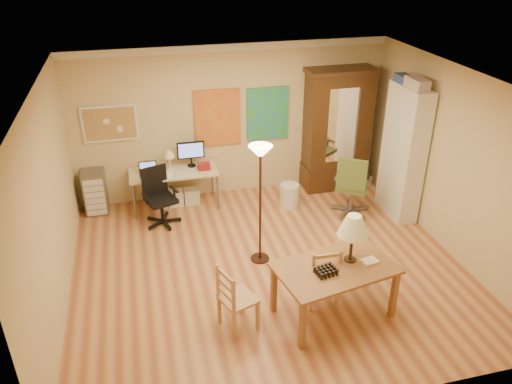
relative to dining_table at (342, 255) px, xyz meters
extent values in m
plane|color=#9B5737|center=(-0.61, 1.12, -0.85)|extent=(5.50, 5.50, 0.00)
cube|color=white|center=(-0.61, 3.58, 1.79)|extent=(5.50, 0.08, 0.12)
cube|color=tan|center=(-2.66, 3.59, 0.65)|extent=(0.90, 0.04, 0.62)
cube|color=gold|center=(-0.86, 3.59, 0.60)|extent=(0.80, 0.04, 1.00)
cube|color=teal|center=(0.04, 3.59, 0.60)|extent=(0.75, 0.04, 0.95)
cube|color=brown|center=(-0.08, -0.03, -0.15)|extent=(1.57, 1.11, 0.04)
cube|color=brown|center=(-0.65, -0.51, -0.51)|extent=(0.08, 0.08, 0.68)
cube|color=brown|center=(0.62, -0.26, -0.51)|extent=(0.08, 0.08, 0.68)
cube|color=brown|center=(-0.79, 0.20, -0.51)|extent=(0.08, 0.08, 0.68)
cube|color=brown|center=(0.48, 0.45, -0.51)|extent=(0.08, 0.08, 0.68)
cylinder|color=black|center=(0.14, 0.06, -0.13)|extent=(0.15, 0.15, 0.02)
cylinder|color=black|center=(0.14, 0.06, 0.05)|extent=(0.04, 0.04, 0.38)
cone|color=#FCF4C5|center=(0.14, 0.06, 0.36)|extent=(0.38, 0.38, 0.27)
cube|color=white|center=(0.36, -0.04, -0.12)|extent=(0.21, 0.18, 0.03)
cube|color=black|center=(-0.25, -0.13, -0.10)|extent=(0.30, 0.26, 0.08)
cube|color=#B07750|center=(-0.15, 0.23, -0.44)|extent=(0.41, 0.40, 0.04)
cube|color=#B07750|center=(0.03, 0.39, -0.65)|extent=(0.04, 0.04, 0.39)
cube|color=#B07750|center=(-0.32, 0.40, -0.65)|extent=(0.04, 0.04, 0.39)
cube|color=#B07750|center=(0.01, 0.06, -0.65)|extent=(0.04, 0.04, 0.39)
cube|color=#B07750|center=(-0.33, 0.07, -0.65)|extent=(0.04, 0.04, 0.39)
cube|color=#B07750|center=(0.01, 0.06, -0.21)|extent=(0.04, 0.04, 0.46)
cube|color=#B07750|center=(-0.33, 0.07, -0.21)|extent=(0.04, 0.04, 0.46)
cube|color=#B07750|center=(-0.16, 0.06, -0.17)|extent=(0.35, 0.04, 0.05)
cube|color=#B07750|center=(-1.28, 0.03, -0.44)|extent=(0.50, 0.51, 0.04)
cube|color=#B07750|center=(-1.07, -0.07, -0.65)|extent=(0.05, 0.05, 0.39)
cube|color=#B07750|center=(-1.19, 0.25, -0.65)|extent=(0.05, 0.05, 0.39)
cube|color=#B07750|center=(-1.38, -0.19, -0.65)|extent=(0.05, 0.05, 0.39)
cube|color=#B07750|center=(-1.50, 0.14, -0.65)|extent=(0.05, 0.05, 0.39)
cube|color=#B07750|center=(-1.38, -0.19, -0.21)|extent=(0.05, 0.05, 0.46)
cube|color=#B07750|center=(-1.50, 0.14, -0.21)|extent=(0.05, 0.05, 0.46)
cube|color=#B07750|center=(-1.44, -0.02, -0.16)|extent=(0.14, 0.34, 0.05)
cylinder|color=#3A1E17|center=(-0.68, 1.32, -0.84)|extent=(0.27, 0.27, 0.03)
cylinder|color=#3A1E17|center=(-0.68, 1.32, 0.02)|extent=(0.03, 0.03, 1.70)
cone|color=#FFE0A5|center=(-0.68, 1.32, 0.89)|extent=(0.33, 0.33, 0.14)
cube|color=beige|center=(-1.71, 3.24, -0.18)|extent=(1.50, 0.65, 0.03)
cylinder|color=slate|center=(-2.41, 2.96, -0.52)|extent=(0.03, 0.03, 0.65)
cylinder|color=slate|center=(-1.01, 2.96, -0.52)|extent=(0.03, 0.03, 0.65)
cylinder|color=slate|center=(-2.41, 3.52, -0.52)|extent=(0.03, 0.03, 0.65)
cylinder|color=slate|center=(-1.01, 3.52, -0.52)|extent=(0.03, 0.03, 0.65)
cube|color=black|center=(-2.13, 3.19, -0.16)|extent=(0.30, 0.21, 0.01)
cube|color=black|center=(-2.13, 3.34, -0.06)|extent=(0.30, 0.05, 0.19)
cube|color=black|center=(-1.38, 3.38, 0.13)|extent=(0.47, 0.04, 0.30)
cone|color=#FCF4C5|center=(-1.75, 3.33, 0.11)|extent=(0.19, 0.19, 0.11)
cube|color=white|center=(-1.85, 3.10, -0.16)|extent=(0.23, 0.30, 0.01)
cube|color=maroon|center=(-1.19, 3.19, -0.11)|extent=(0.21, 0.15, 0.11)
cube|color=white|center=(-1.99, 3.29, -0.71)|extent=(0.26, 0.22, 0.28)
cube|color=white|center=(-1.71, 3.29, -0.71)|extent=(0.26, 0.22, 0.28)
cube|color=silver|center=(-1.43, 3.29, -0.71)|extent=(0.26, 0.22, 0.28)
cylinder|color=black|center=(-1.98, 2.70, -0.62)|extent=(0.06, 0.06, 0.37)
cube|color=black|center=(-1.98, 2.70, -0.40)|extent=(0.56, 0.55, 0.06)
cube|color=black|center=(-2.05, 2.89, -0.13)|extent=(0.42, 0.19, 0.48)
cube|color=black|center=(-2.21, 2.62, -0.27)|extent=(0.13, 0.27, 0.03)
cube|color=black|center=(-1.76, 2.78, -0.27)|extent=(0.13, 0.27, 0.03)
cylinder|color=slate|center=(1.19, 2.30, -0.59)|extent=(0.06, 0.06, 0.42)
cube|color=#465B29|center=(1.19, 2.30, -0.35)|extent=(0.69, 0.68, 0.07)
cube|color=#465B29|center=(1.06, 2.11, -0.03)|extent=(0.43, 0.31, 0.55)
cube|color=slate|center=(1.41, 2.15, -0.20)|extent=(0.21, 0.28, 0.03)
cube|color=slate|center=(0.96, 2.46, -0.20)|extent=(0.21, 0.28, 0.03)
cube|color=slate|center=(-3.04, 3.41, -0.48)|extent=(0.37, 0.43, 0.75)
cube|color=silver|center=(-3.04, 3.19, -0.48)|extent=(0.32, 0.02, 0.64)
cube|color=#38240F|center=(1.28, 3.36, 0.23)|extent=(1.13, 0.52, 2.16)
cube|color=#38240F|center=(1.28, 3.36, -0.62)|extent=(1.17, 0.56, 0.43)
cube|color=white|center=(1.28, 3.10, 0.44)|extent=(0.57, 0.01, 1.34)
cube|color=#38240F|center=(1.28, 3.36, 1.34)|extent=(1.22, 0.58, 0.08)
cube|color=white|center=(1.94, 2.13, 0.26)|extent=(0.33, 0.89, 2.21)
cube|color=#993333|center=(1.90, 1.96, -0.32)|extent=(0.20, 0.44, 0.27)
cube|color=#334C99|center=(1.90, 2.35, 0.99)|extent=(0.20, 0.31, 0.22)
cylinder|color=silver|center=(0.23, 2.77, -0.64)|extent=(0.33, 0.33, 0.42)
camera|label=1|loc=(-2.21, -4.57, 3.45)|focal=35.00mm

